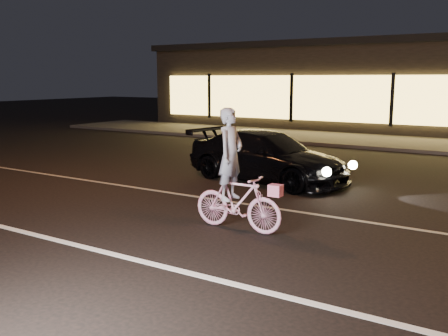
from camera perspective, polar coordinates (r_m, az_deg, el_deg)
The scene contains 7 objects.
ground at distance 8.47m, azimuth -5.87°, elevation -6.73°, with size 90.00×90.00×0.00m, color black.
lane_stripe_near at distance 7.40m, azimuth -13.05°, elevation -9.44°, with size 60.00×0.12×0.01m, color silver.
lane_stripe_far at distance 10.07m, azimuth 1.08°, elevation -3.92°, with size 60.00×0.10×0.01m, color gray.
sidewalk at distance 20.18m, azimuth 17.23°, elevation 2.90°, with size 30.00×4.00×0.12m, color #383533.
storefront at distance 25.86m, azimuth 20.87°, elevation 8.84°, with size 25.40×8.42×4.20m.
cyclist at distance 8.12m, azimuth 1.33°, elevation -2.23°, with size 1.59×0.55×2.00m.
sedan at distance 12.07m, azimuth 4.90°, elevation 1.33°, with size 4.43×2.45×1.22m.
Camera 1 is at (4.97, -6.41, 2.46)m, focal length 40.00 mm.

